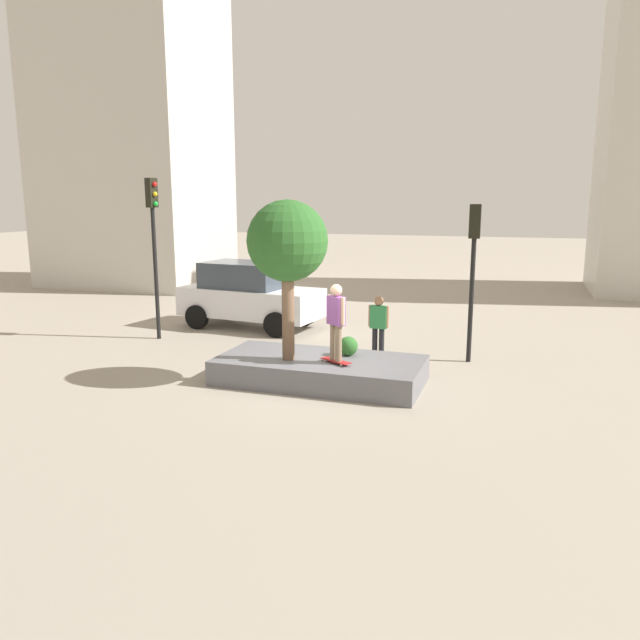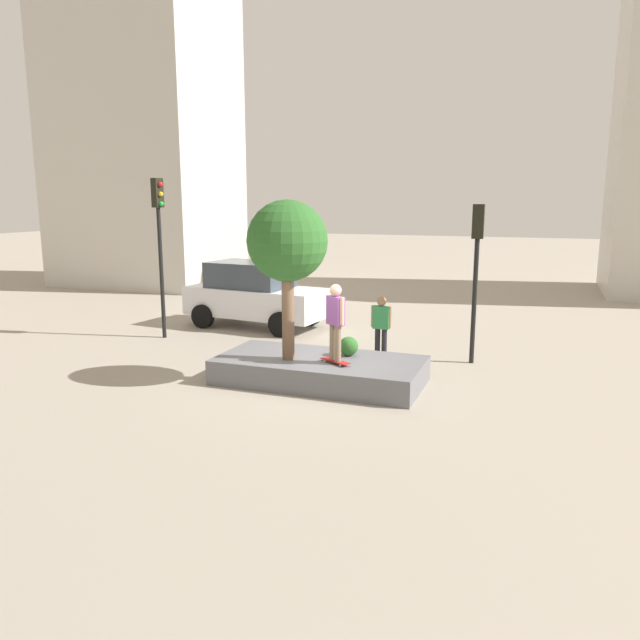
% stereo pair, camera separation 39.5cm
% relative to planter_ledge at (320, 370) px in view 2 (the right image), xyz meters
% --- Properties ---
extents(ground_plane, '(120.00, 120.00, 0.00)m').
position_rel_planter_ledge_xyz_m(ground_plane, '(-0.09, -0.23, -0.29)').
color(ground_plane, '#9E9384').
extents(planter_ledge, '(4.71, 2.29, 0.57)m').
position_rel_planter_ledge_xyz_m(planter_ledge, '(0.00, 0.00, 0.00)').
color(planter_ledge, slate).
rests_on(planter_ledge, ground).
extents(plaza_tree, '(1.81, 1.81, 3.60)m').
position_rel_planter_ledge_xyz_m(plaza_tree, '(-0.65, -0.33, 2.94)').
color(plaza_tree, brown).
rests_on(plaza_tree, planter_ledge).
extents(boxwood_shrub, '(0.45, 0.45, 0.45)m').
position_rel_planter_ledge_xyz_m(boxwood_shrub, '(0.55, 0.45, 0.51)').
color(boxwood_shrub, '#2D6628').
rests_on(boxwood_shrub, planter_ledge).
extents(skateboard, '(0.80, 0.56, 0.07)m').
position_rel_planter_ledge_xyz_m(skateboard, '(0.48, -0.32, 0.34)').
color(skateboard, '#A51E1E').
rests_on(skateboard, planter_ledge).
extents(skateboarder, '(0.49, 0.43, 1.71)m').
position_rel_planter_ledge_xyz_m(skateboarder, '(0.48, -0.32, 1.35)').
color(skateboarder, '#847056').
rests_on(skateboarder, skateboard).
extents(sedan_parked, '(4.83, 2.58, 2.16)m').
position_rel_planter_ledge_xyz_m(sedan_parked, '(-4.22, 5.17, 0.81)').
color(sedan_parked, white).
rests_on(sedan_parked, ground).
extents(traffic_light_corner, '(0.29, 0.34, 4.06)m').
position_rel_planter_ledge_xyz_m(traffic_light_corner, '(3.10, 2.99, 2.50)').
color(traffic_light_corner, black).
rests_on(traffic_light_corner, ground).
extents(traffic_light_median, '(0.37, 0.33, 4.79)m').
position_rel_planter_ledge_xyz_m(traffic_light_median, '(-6.10, 2.70, 2.96)').
color(traffic_light_median, black).
rests_on(traffic_light_median, ground).
extents(bystander_watching, '(0.56, 0.26, 1.65)m').
position_rel_planter_ledge_xyz_m(bystander_watching, '(0.74, 2.72, 0.67)').
color(bystander_watching, black).
rests_on(bystander_watching, ground).
extents(office_tower_glass, '(7.99, 6.09, 23.48)m').
position_rel_planter_ledge_xyz_m(office_tower_glass, '(-14.09, 13.19, 11.45)').
color(office_tower_glass, beige).
rests_on(office_tower_glass, ground).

